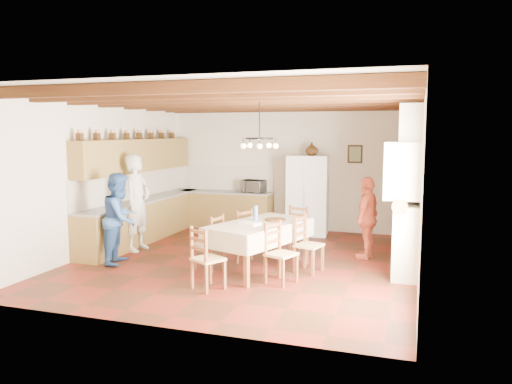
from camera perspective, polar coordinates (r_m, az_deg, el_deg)
floor at (r=9.23m, az=-1.18°, el=-7.98°), size 6.00×6.50×0.02m
ceiling at (r=8.95m, az=-1.23°, el=11.06°), size 6.00×6.50×0.02m
wall_back at (r=12.08m, az=3.91°, el=2.80°), size 6.00×0.02×3.00m
wall_front at (r=6.01m, az=-11.51°, el=-1.48°), size 6.00×0.02×3.00m
wall_left at (r=10.35m, az=-17.14°, el=1.83°), size 0.02×6.50×3.00m
wall_right at (r=8.47m, az=18.40°, el=0.71°), size 0.02×6.50×3.00m
ceiling_beams at (r=8.94m, az=-1.23°, el=10.42°), size 6.00×6.30×0.16m
lower_cabinets_left at (r=11.20m, az=-12.55°, el=-3.19°), size 0.60×4.30×0.86m
lower_cabinets_back at (r=12.38m, az=-3.46°, el=-2.08°), size 2.30×0.60×0.86m
countertop_left at (r=11.13m, az=-12.61°, el=-0.91°), size 0.62×4.30×0.04m
countertop_back at (r=12.32m, az=-3.48°, el=-0.01°), size 2.34×0.62×0.04m
backsplash_left at (r=11.24m, az=-13.91°, el=0.77°), size 0.03×4.30×0.60m
backsplash_back at (r=12.55m, az=-3.01°, el=1.59°), size 2.30×0.03×0.60m
upper_cabinets at (r=11.11m, az=-13.30°, el=4.08°), size 0.35×4.20×0.70m
fireplace at (r=8.68m, az=16.46°, el=0.26°), size 0.56×1.60×2.80m
wall_picture at (r=11.75m, az=11.26°, el=4.28°), size 0.34×0.03×0.42m
refrigerator at (r=11.54m, az=5.94°, el=-0.34°), size 0.98×0.83×1.83m
hutch at (r=10.61m, az=16.87°, el=-0.40°), size 0.51×1.18×2.13m
dining_table at (r=8.45m, az=0.40°, el=-4.07°), size 1.55×2.13×0.84m
chandelier at (r=8.29m, az=0.41°, el=6.13°), size 0.47×0.47×0.03m
chair_left_near at (r=8.62m, az=-5.42°, el=-5.73°), size 0.47×0.48×0.96m
chair_left_far at (r=9.21m, az=-2.11°, el=-4.89°), size 0.54×0.55×0.96m
chair_right_near at (r=7.85m, az=2.88°, el=-6.97°), size 0.53×0.54×0.96m
chair_right_far at (r=8.49m, az=6.06°, el=-5.94°), size 0.49×0.51×0.96m
chair_end_near at (r=7.59m, az=-5.50°, el=-7.49°), size 0.56×0.56×0.96m
chair_end_far at (r=9.46m, az=4.37°, el=-4.58°), size 0.50×0.49×0.96m
person_man at (r=10.18m, az=-13.41°, el=-1.16°), size 0.46×0.70×1.93m
person_woman_blue at (r=9.28m, az=-15.27°, el=-2.91°), size 0.77×0.91×1.64m
person_woman_red at (r=9.53m, az=12.60°, el=-2.89°), size 0.58×0.96×1.53m
microwave at (r=12.06m, az=-0.29°, el=0.66°), size 0.60×0.46×0.30m
fridge_vase at (r=11.44m, az=6.39°, el=4.93°), size 0.33×0.33×0.30m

